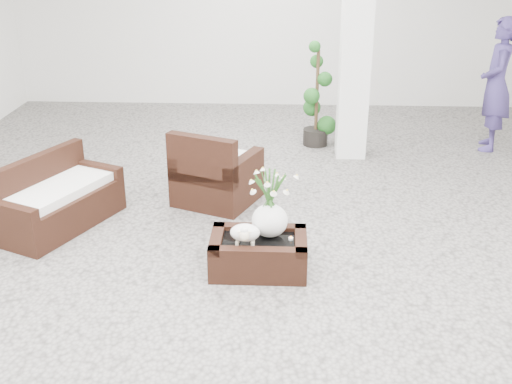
{
  "coord_description": "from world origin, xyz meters",
  "views": [
    {
      "loc": [
        0.26,
        -5.83,
        3.04
      ],
      "look_at": [
        0.0,
        -0.1,
        0.62
      ],
      "focal_mm": 44.81,
      "sensor_mm": 36.0,
      "label": 1
    }
  ],
  "objects_px": {
    "loveseat": "(58,194)",
    "coffee_table": "(259,255)",
    "armchair": "(217,165)",
    "topiary": "(317,95)"
  },
  "relations": [
    {
      "from": "armchair",
      "to": "loveseat",
      "type": "bearing_deg",
      "value": 47.44
    },
    {
      "from": "topiary",
      "to": "coffee_table",
      "type": "bearing_deg",
      "value": -100.34
    },
    {
      "from": "armchair",
      "to": "topiary",
      "type": "height_order",
      "value": "topiary"
    },
    {
      "from": "loveseat",
      "to": "coffee_table",
      "type": "bearing_deg",
      "value": -86.92
    },
    {
      "from": "armchair",
      "to": "loveseat",
      "type": "relative_size",
      "value": 0.64
    },
    {
      "from": "armchair",
      "to": "topiary",
      "type": "xyz_separation_m",
      "value": [
        1.24,
        2.15,
        0.3
      ]
    },
    {
      "from": "armchair",
      "to": "loveseat",
      "type": "height_order",
      "value": "armchair"
    },
    {
      "from": "armchair",
      "to": "topiary",
      "type": "distance_m",
      "value": 2.5
    },
    {
      "from": "loveseat",
      "to": "armchair",
      "type": "bearing_deg",
      "value": -40.83
    },
    {
      "from": "loveseat",
      "to": "topiary",
      "type": "height_order",
      "value": "topiary"
    }
  ]
}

